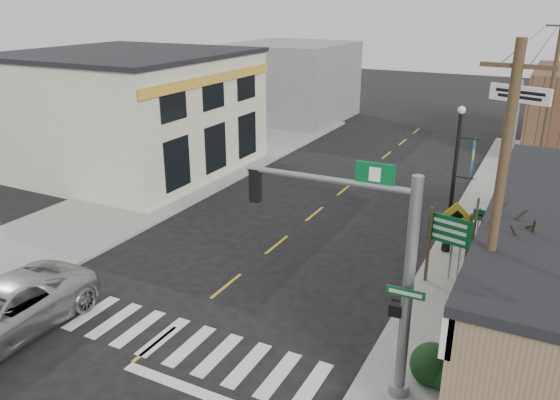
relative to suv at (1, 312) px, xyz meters
The scene contains 19 objects.
ground 4.84m from the suv, 21.68° to the left, with size 140.00×140.00×0.00m, color black.
sidewalk_right 19.97m from the suv, 47.71° to the left, with size 6.00×38.00×0.13m, color gray.
sidewalk_left 15.47m from the suv, 107.22° to the left, with size 6.00×38.00×0.13m, color gray.
center_line 10.75m from the suv, 65.60° to the left, with size 0.12×56.00×0.01m, color gold.
crosswalk 4.99m from the suv, 26.01° to the left, with size 11.00×2.20×0.01m, color silver.
left_building 18.12m from the suv, 118.55° to the left, with size 12.00×12.00×6.80m, color beige.
bldg_distant_left 34.48m from the suv, 101.02° to the left, with size 9.00×10.00×6.40m, color gray.
suv is the anchor object (origin of this frame).
traffic_signal_pole 11.64m from the suv, 14.54° to the left, with size 4.84×0.38×6.13m.
guide_sign 14.78m from the suv, 38.74° to the left, with size 1.64×0.14×2.86m.
fire_hydrant 15.15m from the suv, 31.41° to the left, with size 0.19×0.19×0.62m.
ped_crossing_sign 15.18m from the suv, 40.17° to the left, with size 1.18×0.08×3.03m.
lamp_post 16.65m from the suv, 47.75° to the left, with size 0.77×0.61×5.95m.
dance_center_sign 22.93m from the suv, 56.40° to the left, with size 2.92×0.18×6.20m.
bare_tree 14.92m from the suv, 22.28° to the left, with size 2.68×2.68×5.35m.
shrub_front 12.82m from the suv, 17.15° to the left, with size 1.19×1.19×0.90m, color #193A14.
shrub_back 14.83m from the suv, 30.67° to the left, with size 1.13×1.13×0.85m, color black.
utility_pole_near 14.34m from the suv, 15.82° to the left, with size 1.55×0.23×8.94m.
utility_pole_far 27.21m from the suv, 59.38° to the left, with size 1.57×0.24×9.02m.
Camera 1 is at (9.76, -10.73, 9.80)m, focal length 35.00 mm.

